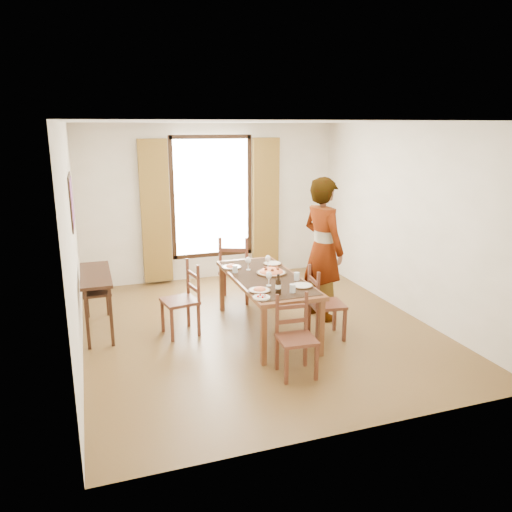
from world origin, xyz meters
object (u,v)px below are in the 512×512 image
object	(u,v)px
console_table	(96,282)
pasta_platter	(271,270)
dining_table	(266,281)
man	(323,249)

from	to	relation	value
console_table	pasta_platter	xyz separation A→B (m)	(2.21, -0.62, 0.12)
dining_table	pasta_platter	distance (m)	0.18
console_table	dining_table	bearing A→B (deg)	-18.86
dining_table	man	bearing A→B (deg)	13.86
pasta_platter	man	bearing A→B (deg)	9.30
console_table	man	size ratio (longest dim) A/B	0.60
dining_table	man	distance (m)	0.99
console_table	pasta_platter	distance (m)	2.30
console_table	dining_table	size ratio (longest dim) A/B	0.62
man	pasta_platter	world-z (taller)	man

